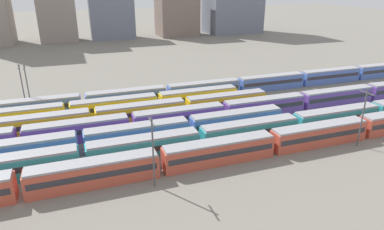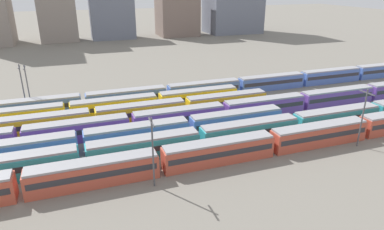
% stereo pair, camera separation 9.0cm
% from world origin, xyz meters
% --- Properties ---
extents(ground_plane, '(600.00, 600.00, 0.00)m').
position_xyz_m(ground_plane, '(0.00, 15.60, 0.00)').
color(ground_plane, slate).
extents(train_track_0, '(112.50, 3.06, 3.75)m').
position_xyz_m(train_track_0, '(36.66, 0.00, 1.90)').
color(train_track_0, '#BC4C38').
rests_on(train_track_0, ground_plane).
extents(train_track_1, '(112.50, 3.06, 3.75)m').
position_xyz_m(train_track_1, '(44.84, 5.20, 1.90)').
color(train_track_1, teal).
rests_on(train_track_1, ground_plane).
extents(train_track_2, '(55.80, 3.06, 3.75)m').
position_xyz_m(train_track_2, '(16.46, 10.40, 1.90)').
color(train_track_2, '#4C70BC').
rests_on(train_track_2, ground_plane).
extents(train_track_3, '(112.50, 3.06, 3.75)m').
position_xyz_m(train_track_3, '(35.11, 15.60, 1.90)').
color(train_track_3, '#6B429E').
rests_on(train_track_3, ground_plane).
extents(train_track_4, '(55.80, 3.06, 3.75)m').
position_xyz_m(train_track_4, '(19.24, 20.80, 1.90)').
color(train_track_4, yellow).
rests_on(train_track_4, ground_plane).
extents(train_track_5, '(55.80, 3.06, 3.75)m').
position_xyz_m(train_track_5, '(14.63, 26.00, 1.90)').
color(train_track_5, yellow).
rests_on(train_track_5, ground_plane).
extents(train_track_6, '(112.50, 3.06, 3.75)m').
position_xyz_m(train_track_6, '(46.38, 31.20, 1.90)').
color(train_track_6, '#4C70BC').
rests_on(train_track_6, ground_plane).
extents(catenary_pole_0, '(0.24, 3.20, 10.24)m').
position_xyz_m(catenary_pole_0, '(16.08, -3.22, 5.67)').
color(catenary_pole_0, '#4C4C51').
rests_on(catenary_pole_0, ground_plane).
extents(catenary_pole_1, '(0.24, 3.20, 10.53)m').
position_xyz_m(catenary_pole_1, '(-3.23, 34.45, 5.82)').
color(catenary_pole_1, '#4C4C51').
rests_on(catenary_pole_1, ground_plane).
extents(catenary_pole_2, '(0.24, 3.20, 10.24)m').
position_xyz_m(catenary_pole_2, '(52.10, -2.85, 5.67)').
color(catenary_pole_2, '#4C4C51').
rests_on(catenary_pole_2, ground_plane).
extents(catenary_pole_3, '(0.24, 3.20, 10.38)m').
position_xyz_m(catenary_pole_3, '(-2.22, 34.13, 5.74)').
color(catenary_pole_3, '#4C4C51').
rests_on(catenary_pole_3, ground_plane).
extents(distant_building_2, '(16.45, 12.59, 34.34)m').
position_xyz_m(distant_building_2, '(3.52, 129.93, 17.17)').
color(distant_building_2, gray).
rests_on(distant_building_2, ground_plane).
extents(distant_building_3, '(20.35, 12.15, 24.70)m').
position_xyz_m(distant_building_3, '(28.06, 129.93, 12.35)').
color(distant_building_3, slate).
rests_on(distant_building_3, ground_plane).
extents(distant_building_4, '(19.47, 16.80, 26.05)m').
position_xyz_m(distant_building_4, '(60.73, 129.93, 13.02)').
color(distant_building_4, '#7A665B').
rests_on(distant_building_4, ground_plane).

